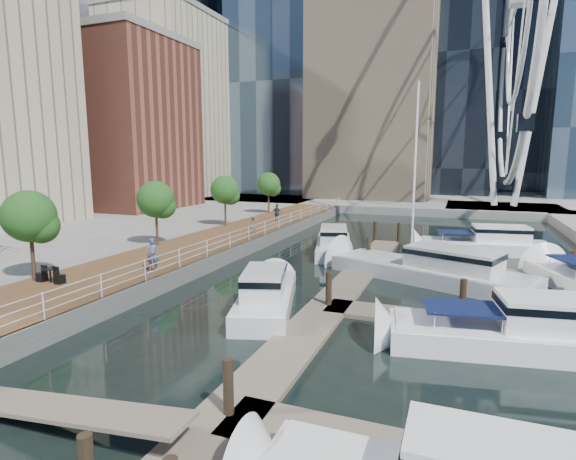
# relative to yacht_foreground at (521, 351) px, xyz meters

# --- Properties ---
(ground) EXTENTS (520.00, 520.00, 0.00)m
(ground) POSITION_rel_yacht_foreground_xyz_m (-11.10, -5.93, 0.00)
(ground) COLOR black
(ground) RESTS_ON ground
(boardwalk) EXTENTS (6.00, 60.00, 1.00)m
(boardwalk) POSITION_rel_yacht_foreground_xyz_m (-20.10, 9.07, 0.50)
(boardwalk) COLOR brown
(boardwalk) RESTS_ON ground
(seawall) EXTENTS (0.25, 60.00, 1.00)m
(seawall) POSITION_rel_yacht_foreground_xyz_m (-17.10, 9.07, 0.50)
(seawall) COLOR #595954
(seawall) RESTS_ON ground
(land_far) EXTENTS (200.00, 114.00, 1.00)m
(land_far) POSITION_rel_yacht_foreground_xyz_m (-11.10, 96.07, 0.50)
(land_far) COLOR gray
(land_far) RESTS_ON ground
(pier) EXTENTS (14.00, 12.00, 1.00)m
(pier) POSITION_rel_yacht_foreground_xyz_m (2.90, 46.07, 0.50)
(pier) COLOR gray
(pier) RESTS_ON ground
(railing) EXTENTS (0.10, 60.00, 1.05)m
(railing) POSITION_rel_yacht_foreground_xyz_m (-17.20, 9.07, 1.52)
(railing) COLOR white
(railing) RESTS_ON boardwalk
(floating_docks) EXTENTS (16.00, 34.00, 2.60)m
(floating_docks) POSITION_rel_yacht_foreground_xyz_m (-3.14, 4.05, 0.49)
(floating_docks) COLOR #6D6051
(floating_docks) RESTS_ON ground
(midrise_condos) EXTENTS (19.00, 67.00, 28.00)m
(midrise_condos) POSITION_rel_yacht_foreground_xyz_m (-44.67, 20.89, 13.42)
(midrise_condos) COLOR #BCAD8E
(midrise_condos) RESTS_ON ground
(ferris_wheel) EXTENTS (5.80, 45.60, 47.80)m
(ferris_wheel) POSITION_rel_yacht_foreground_xyz_m (2.90, 46.07, 25.92)
(ferris_wheel) COLOR white
(ferris_wheel) RESTS_ON ground
(street_trees) EXTENTS (2.60, 42.60, 4.60)m
(street_trees) POSITION_rel_yacht_foreground_xyz_m (-22.50, 8.07, 4.29)
(street_trees) COLOR #3F2B1C
(street_trees) RESTS_ON ground
(yacht_foreground) EXTENTS (10.95, 4.58, 2.15)m
(yacht_foreground) POSITION_rel_yacht_foreground_xyz_m (0.00, 0.00, 0.00)
(yacht_foreground) COLOR white
(yacht_foreground) RESTS_ON ground
(pedestrian_near) EXTENTS (0.82, 0.76, 1.88)m
(pedestrian_near) POSITION_rel_yacht_foreground_xyz_m (-18.00, 1.73, 1.94)
(pedestrian_near) COLOR #53586F
(pedestrian_near) RESTS_ON boardwalk
(pedestrian_mid) EXTENTS (0.83, 0.91, 1.51)m
(pedestrian_mid) POSITION_rel_yacht_foreground_xyz_m (-18.10, 14.59, 1.75)
(pedestrian_mid) COLOR #826E5A
(pedestrian_mid) RESTS_ON boardwalk
(pedestrian_far) EXTENTS (1.08, 0.59, 1.75)m
(pedestrian_far) POSITION_rel_yacht_foreground_xyz_m (-19.05, 22.15, 1.88)
(pedestrian_far) COLOR #32383E
(pedestrian_far) RESTS_ON boardwalk
(moored_yachts) EXTENTS (22.16, 31.75, 11.50)m
(moored_yachts) POSITION_rel_yacht_foreground_xyz_m (-3.49, 8.61, 0.00)
(moored_yachts) COLOR silver
(moored_yachts) RESTS_ON ground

